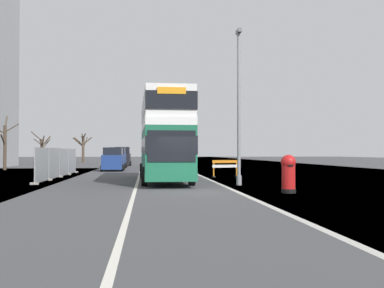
# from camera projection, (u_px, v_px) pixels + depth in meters

# --- Properties ---
(ground) EXTENTS (140.00, 280.00, 0.10)m
(ground) POSITION_uv_depth(u_px,v_px,m) (201.00, 193.00, 19.53)
(ground) COLOR #424244
(double_decker_bus) EXTENTS (2.98, 11.31, 5.03)m
(double_decker_bus) POSITION_uv_depth(u_px,v_px,m) (164.00, 137.00, 26.25)
(double_decker_bus) COLOR #196042
(double_decker_bus) RESTS_ON ground
(lamppost_foreground) EXTENTS (0.29, 0.70, 8.29)m
(lamppost_foreground) POSITION_uv_depth(u_px,v_px,m) (239.00, 111.00, 23.28)
(lamppost_foreground) COLOR gray
(lamppost_foreground) RESTS_ON ground
(red_pillar_postbox) EXTENTS (0.64, 0.64, 1.64)m
(red_pillar_postbox) POSITION_uv_depth(u_px,v_px,m) (288.00, 172.00, 18.82)
(red_pillar_postbox) COLOR black
(red_pillar_postbox) RESTS_ON ground
(roadworks_barrier) EXTENTS (1.92, 0.83, 1.19)m
(roadworks_barrier) POSITION_uv_depth(u_px,v_px,m) (225.00, 166.00, 30.68)
(roadworks_barrier) COLOR orange
(roadworks_barrier) RESTS_ON ground
(construction_site_fence) EXTENTS (0.44, 13.80, 2.06)m
(construction_site_fence) POSITION_uv_depth(u_px,v_px,m) (59.00, 163.00, 30.34)
(construction_site_fence) COLOR #A8AAAD
(construction_site_fence) RESTS_ON ground
(car_oncoming_near) EXTENTS (2.02, 3.88, 2.17)m
(car_oncoming_near) POSITION_uv_depth(u_px,v_px,m) (113.00, 160.00, 40.79)
(car_oncoming_near) COLOR navy
(car_oncoming_near) RESTS_ON ground
(car_receding_mid) EXTENTS (1.92, 3.85, 2.26)m
(car_receding_mid) POSITION_uv_depth(u_px,v_px,m) (118.00, 158.00, 47.87)
(car_receding_mid) COLOR navy
(car_receding_mid) RESTS_ON ground
(car_receding_far) EXTENTS (2.10, 3.88, 2.38)m
(car_receding_far) POSITION_uv_depth(u_px,v_px,m) (123.00, 157.00, 56.06)
(car_receding_far) COLOR black
(car_receding_far) RESTS_ON ground
(car_far_side) EXTENTS (1.99, 3.81, 2.06)m
(car_far_side) POSITION_uv_depth(u_px,v_px,m) (118.00, 157.00, 65.10)
(car_far_side) COLOR gray
(car_far_side) RESTS_ON ground
(bare_tree_far_verge_near) EXTENTS (3.26, 3.02, 5.41)m
(bare_tree_far_verge_near) POSITION_uv_depth(u_px,v_px,m) (4.00, 143.00, 42.76)
(bare_tree_far_verge_near) COLOR #4C3D2D
(bare_tree_far_verge_near) RESTS_ON ground
(bare_tree_far_verge_mid) EXTENTS (3.17, 2.61, 4.77)m
(bare_tree_far_verge_mid) POSITION_uv_depth(u_px,v_px,m) (83.00, 146.00, 70.45)
(bare_tree_far_verge_mid) COLOR #4C3D2D
(bare_tree_far_verge_mid) RESTS_ON ground
(bare_tree_far_verge_far) EXTENTS (2.81, 2.93, 4.77)m
(bare_tree_far_verge_far) POSITION_uv_depth(u_px,v_px,m) (42.00, 148.00, 63.75)
(bare_tree_far_verge_far) COLOR #4C3D2D
(bare_tree_far_verge_far) RESTS_ON ground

